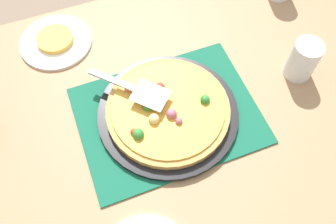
{
  "coord_description": "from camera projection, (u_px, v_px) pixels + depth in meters",
  "views": [
    {
      "loc": [
        -0.17,
        -0.44,
        1.6
      ],
      "look_at": [
        0.0,
        0.0,
        0.77
      ],
      "focal_mm": 37.88,
      "sensor_mm": 36.0,
      "label": 1
    }
  ],
  "objects": [
    {
      "name": "pizza_pan",
      "position": [
        168.0,
        113.0,
        0.96
      ],
      "size": [
        0.38,
        0.38,
        0.01
      ],
      "primitive_type": "cylinder",
      "color": "black",
      "rests_on": "placemat"
    },
    {
      "name": "pizza_server",
      "position": [
        134.0,
        89.0,
        0.93
      ],
      "size": [
        0.19,
        0.2,
        0.01
      ],
      "color": "silver",
      "rests_on": "pizza"
    },
    {
      "name": "placemat",
      "position": [
        168.0,
        115.0,
        0.97
      ],
      "size": [
        0.48,
        0.36,
        0.01
      ],
      "primitive_type": "cube",
      "color": "#145B42",
      "rests_on": "dining_table"
    },
    {
      "name": "cup_far",
      "position": [
        302.0,
        59.0,
        0.99
      ],
      "size": [
        0.08,
        0.08,
        0.12
      ],
      "primitive_type": "cylinder",
      "color": "white",
      "rests_on": "dining_table"
    },
    {
      "name": "served_slice_left",
      "position": [
        55.0,
        39.0,
        1.08
      ],
      "size": [
        0.11,
        0.11,
        0.02
      ],
      "primitive_type": "cylinder",
      "color": "#EAB747",
      "rests_on": "plate_near_left"
    },
    {
      "name": "dining_table",
      "position": [
        168.0,
        133.0,
        1.06
      ],
      "size": [
        1.4,
        1.0,
        0.75
      ],
      "color": "#9E7A56",
      "rests_on": "ground_plane"
    },
    {
      "name": "ground_plane",
      "position": [
        168.0,
        195.0,
        1.62
      ],
      "size": [
        8.0,
        8.0,
        0.0
      ],
      "primitive_type": "plane",
      "color": "#84705B"
    },
    {
      "name": "pizza",
      "position": [
        167.0,
        110.0,
        0.94
      ],
      "size": [
        0.33,
        0.33,
        0.05
      ],
      "color": "tan",
      "rests_on": "pizza_pan"
    },
    {
      "name": "plate_near_left",
      "position": [
        56.0,
        42.0,
        1.09
      ],
      "size": [
        0.22,
        0.22,
        0.01
      ],
      "primitive_type": "cylinder",
      "color": "white",
      "rests_on": "dining_table"
    }
  ]
}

